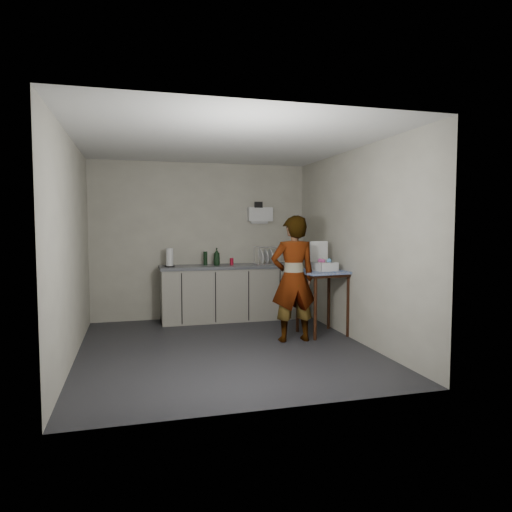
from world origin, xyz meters
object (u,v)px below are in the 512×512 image
object	(u,v)px
kitchen_counter	(229,294)
soap_bottle	(217,257)
dark_bottle	(205,258)
dish_rack	(267,260)
side_table	(323,279)
standing_man	(293,279)
bakery_box	(324,264)
soda_can	(232,262)
paper_towel	(170,258)

from	to	relation	value
kitchen_counter	soap_bottle	size ratio (longest dim) A/B	7.83
soap_bottle	dark_bottle	xyz separation A→B (m)	(-0.18, 0.07, -0.03)
soap_bottle	dish_rack	size ratio (longest dim) A/B	0.67
side_table	soap_bottle	xyz separation A→B (m)	(-1.30, 1.32, 0.25)
kitchen_counter	standing_man	distance (m)	1.73
standing_man	dish_rack	bearing A→B (deg)	-92.10
soap_bottle	bakery_box	world-z (taller)	bakery_box
soda_can	dark_bottle	bearing A→B (deg)	172.07
paper_towel	bakery_box	xyz separation A→B (m)	(2.07, -1.29, -0.03)
dark_bottle	side_table	bearing A→B (deg)	-43.24
soda_can	dark_bottle	distance (m)	0.44
dish_rack	bakery_box	world-z (taller)	bakery_box
soap_bottle	paper_towel	distance (m)	0.76
standing_man	dark_bottle	world-z (taller)	standing_man
soap_bottle	soda_can	xyz separation A→B (m)	(0.25, 0.01, -0.09)
side_table	dark_bottle	world-z (taller)	dark_bottle
soda_can	paper_towel	size ratio (longest dim) A/B	0.39
standing_man	kitchen_counter	bearing A→B (deg)	-69.45
paper_towel	bakery_box	size ratio (longest dim) A/B	0.71
side_table	bakery_box	size ratio (longest dim) A/B	2.24
soda_can	dish_rack	world-z (taller)	dish_rack
soap_bottle	soda_can	distance (m)	0.27
standing_man	bakery_box	bearing A→B (deg)	-156.05
standing_man	soap_bottle	xyz separation A→B (m)	(-0.76, 1.56, 0.20)
side_table	paper_towel	bearing A→B (deg)	141.36
side_table	dish_rack	xyz separation A→B (m)	(-0.46, 1.27, 0.17)
kitchen_counter	dark_bottle	distance (m)	0.71
paper_towel	bakery_box	bearing A→B (deg)	-32.05
paper_towel	dish_rack	xyz separation A→B (m)	(1.60, -0.01, -0.07)
soda_can	side_table	bearing A→B (deg)	-51.74
side_table	dish_rack	bearing A→B (deg)	102.95
soda_can	dish_rack	bearing A→B (deg)	-5.23
kitchen_counter	standing_man	world-z (taller)	standing_man
dark_bottle	bakery_box	distance (m)	2.04
standing_man	paper_towel	bearing A→B (deg)	-44.22
standing_man	bakery_box	size ratio (longest dim) A/B	4.11
standing_man	soda_can	size ratio (longest dim) A/B	15.00
side_table	soap_bottle	world-z (taller)	soap_bottle
kitchen_counter	dark_bottle	size ratio (longest dim) A/B	9.93
side_table	bakery_box	xyz separation A→B (m)	(0.01, -0.02, 0.21)
dark_bottle	dish_rack	xyz separation A→B (m)	(1.02, -0.11, -0.04)
soda_can	kitchen_counter	bearing A→B (deg)	176.80
bakery_box	side_table	bearing A→B (deg)	110.50
kitchen_counter	side_table	distance (m)	1.77
soap_bottle	dish_rack	bearing A→B (deg)	-2.97
kitchen_counter	soap_bottle	world-z (taller)	soap_bottle
paper_towel	dish_rack	distance (m)	1.60
paper_towel	dish_rack	size ratio (longest dim) A/B	0.68
dark_bottle	dish_rack	distance (m)	1.02
soda_can	bakery_box	bearing A→B (deg)	-51.83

